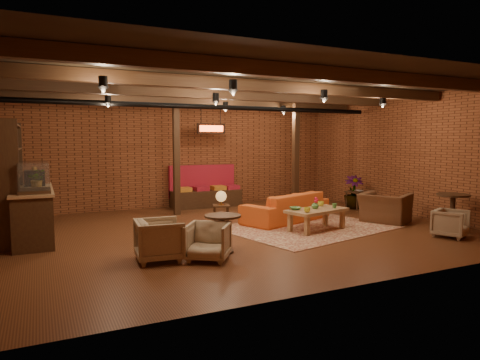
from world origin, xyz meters
name	(u,v)px	position (x,y,z in m)	size (l,w,h in m)	color
floor	(237,231)	(0.00, 0.00, 0.00)	(10.00, 10.00, 0.00)	#402010
ceiling	(237,85)	(0.00, 0.00, 3.20)	(10.00, 8.00, 0.02)	black
wall_back	(182,154)	(0.00, 4.00, 1.60)	(10.00, 0.02, 3.20)	brown
wall_front	(361,171)	(0.00, -4.00, 1.60)	(10.00, 0.02, 3.20)	brown
wall_right	(405,156)	(5.00, 0.00, 1.60)	(0.02, 8.00, 3.20)	brown
ceiling_beams	(237,91)	(0.00, 0.00, 3.08)	(9.80, 6.40, 0.22)	black
ceiling_pipe	(210,107)	(0.00, 1.60, 2.85)	(0.12, 0.12, 9.60)	black
post_left	(176,156)	(-0.60, 2.60, 1.60)	(0.16, 0.16, 3.20)	black
post_right	(296,155)	(2.80, 2.00, 1.60)	(0.16, 0.16, 3.20)	black
service_counter	(33,201)	(-4.10, 1.00, 0.80)	(0.80, 2.50, 1.60)	black
plant_counter	(37,179)	(-4.00, 1.20, 1.22)	(0.35, 0.39, 0.30)	#337F33
shelving_hutch	(10,181)	(-4.50, 1.10, 1.20)	(0.52, 2.00, 2.40)	black
banquette	(206,190)	(0.60, 3.55, 0.50)	(2.10, 0.70, 1.00)	#A31B2E
service_sign	(211,129)	(0.60, 3.10, 2.35)	(0.86, 0.06, 0.30)	#FF4E19
ceiling_spotlights	(237,101)	(0.00, 0.00, 2.86)	(6.40, 4.40, 0.28)	black
rug	(307,227)	(1.61, -0.38, 0.01)	(3.64, 2.78, 0.01)	maroon
sofa	(286,207)	(1.57, 0.50, 0.36)	(2.44, 0.96, 0.71)	#CA501C
coffee_table	(316,211)	(1.60, -0.73, 0.43)	(1.54, 1.01, 0.74)	#8A5E40
side_table_lamp	(221,199)	(-0.07, 0.76, 0.62)	(0.49, 0.49, 0.82)	black
round_table_left	(223,227)	(-1.01, -1.56, 0.46)	(0.66, 0.66, 0.68)	black
armchair_a	(159,238)	(-2.18, -1.58, 0.39)	(0.75, 0.70, 0.77)	#BBAB91
armchair_b	(208,240)	(-1.43, -1.92, 0.35)	(0.68, 0.64, 0.70)	#BBAB91
armchair_right	(385,203)	(3.72, -0.65, 0.48)	(1.10, 0.71, 0.96)	brown
side_table_book	(356,192)	(4.40, 1.22, 0.50)	(0.57, 0.57, 0.56)	black
round_table_right	(453,206)	(4.40, -2.00, 0.55)	(0.70, 0.70, 0.82)	black
armchair_far	(451,222)	(3.77, -2.46, 0.32)	(0.62, 0.58, 0.63)	#BBAB91
plant_tall	(354,159)	(4.40, 1.34, 1.46)	(1.64, 1.64, 2.93)	#4C7F4C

